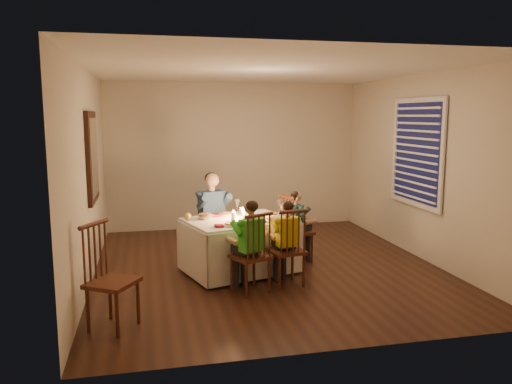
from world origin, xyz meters
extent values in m
plane|color=black|center=(0.00, 0.00, 0.00)|extent=(5.00, 5.00, 0.00)
cube|color=beige|center=(-2.25, 0.00, 1.30)|extent=(0.02, 5.00, 2.60)
cube|color=beige|center=(2.25, 0.00, 1.30)|extent=(0.02, 5.00, 2.60)
cube|color=beige|center=(0.00, 2.50, 1.30)|extent=(4.50, 0.02, 2.60)
plane|color=white|center=(0.00, 0.00, 2.60)|extent=(5.00, 5.00, 0.00)
cube|color=silver|center=(-0.41, -0.14, 0.68)|extent=(1.52, 1.27, 0.04)
cube|color=silver|center=(-0.55, 0.31, 0.35)|extent=(1.29, 0.41, 0.64)
cube|color=silver|center=(-0.27, -0.60, 0.35)|extent=(1.29, 0.41, 0.64)
cube|color=silver|center=(0.23, 0.05, 0.35)|extent=(0.31, 0.93, 0.64)
cube|color=silver|center=(-1.04, -0.34, 0.35)|extent=(0.31, 0.93, 0.64)
cylinder|color=silver|center=(-0.50, 0.15, 0.71)|extent=(0.32, 0.32, 0.02)
cylinder|color=silver|center=(-0.55, -0.48, 0.71)|extent=(0.32, 0.32, 0.02)
cylinder|color=silver|center=(0.00, -0.34, 0.71)|extent=(0.32, 0.32, 0.02)
cylinder|color=silver|center=(0.05, 0.02, 0.71)|extent=(0.32, 0.32, 0.02)
cylinder|color=white|center=(-0.48, -0.16, 0.75)|extent=(0.06, 0.06, 0.10)
cylinder|color=white|center=(-0.33, -0.12, 0.75)|extent=(0.06, 0.06, 0.10)
sphere|color=yellow|center=(-1.05, -0.05, 0.74)|extent=(0.09, 0.09, 0.09)
sphere|color=orange|center=(-0.22, -0.03, 0.74)|extent=(0.08, 0.08, 0.08)
imported|color=silver|center=(-0.83, -0.03, 0.72)|extent=(0.28, 0.28, 0.05)
cube|color=black|center=(-2.22, 0.30, 1.50)|extent=(0.05, 0.95, 1.15)
cube|color=white|center=(-2.19, 0.30, 1.50)|extent=(0.01, 0.78, 0.98)
cube|color=#0D1137|center=(2.23, 0.10, 1.50)|extent=(0.01, 1.20, 1.40)
cube|color=white|center=(2.21, 0.10, 1.50)|extent=(0.03, 1.34, 1.54)
camera|label=1|loc=(-1.55, -6.33, 2.03)|focal=35.00mm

